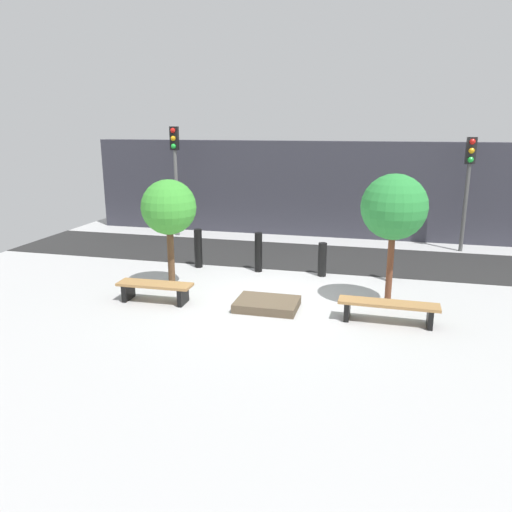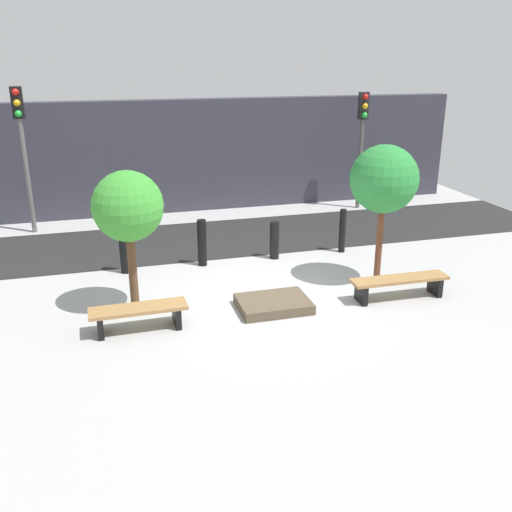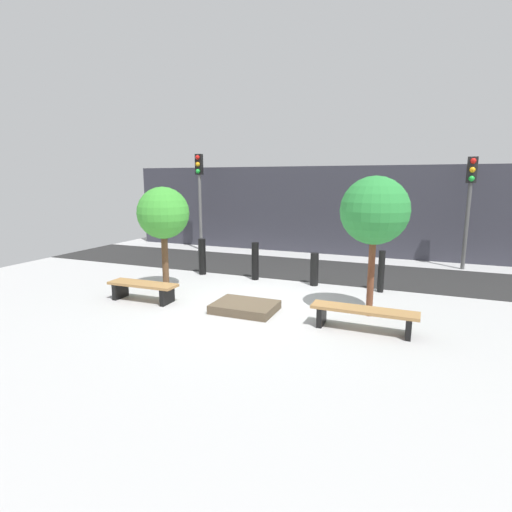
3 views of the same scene
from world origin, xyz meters
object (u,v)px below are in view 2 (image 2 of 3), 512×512
object	(u,v)px
bollard_center	(274,240)
traffic_light_west	(22,134)
planter_bed	(274,304)
bollard_left	(202,243)
tree_behind_right_bench	(384,180)
bollard_right	(342,231)
bollard_far_left	(124,249)
traffic_light_mid_west	(362,129)
bench_left	(139,313)
tree_behind_left_bench	(128,208)
bench_right	(399,283)

from	to	relation	value
bollard_center	traffic_light_west	distance (m)	7.01
planter_bed	bollard_left	bearing A→B (deg)	107.73
tree_behind_right_bench	bollard_right	distance (m)	2.53
bollard_right	bollard_left	bearing A→B (deg)	180.00
bollard_far_left	bollard_right	world-z (taller)	bollard_far_left
traffic_light_mid_west	bench_left	bearing A→B (deg)	-137.75
bollard_left	traffic_light_west	world-z (taller)	traffic_light_west
bollard_left	traffic_light_mid_west	distance (m)	6.93
planter_bed	traffic_light_mid_west	xyz separation A→B (m)	(4.71, 6.35, 2.30)
tree_behind_right_bench	bollard_center	xyz separation A→B (m)	(-1.65, 1.93, -1.72)
bollard_far_left	traffic_light_mid_west	size ratio (longest dim) A/B	0.31
planter_bed	bollard_center	world-z (taller)	bollard_center
tree_behind_left_bench	tree_behind_right_bench	world-z (taller)	tree_behind_right_bench
traffic_light_west	traffic_light_mid_west	bearing A→B (deg)	-0.00
bollard_center	traffic_light_mid_west	size ratio (longest dim) A/B	0.25
bollard_left	traffic_light_west	xyz separation A→B (m)	(-3.86, 3.69, 2.06)
tree_behind_left_bench	bollard_far_left	bearing A→B (deg)	91.54
planter_bed	traffic_light_mid_west	distance (m)	8.23
tree_behind_left_bench	bollard_right	bearing A→B (deg)	21.00
bollard_right	traffic_light_mid_west	bearing A→B (deg)	59.60
bench_left	bollard_right	size ratio (longest dim) A/B	1.59
planter_bed	bollard_right	world-z (taller)	bollard_right
tree_behind_right_bench	bollard_right	size ratio (longest dim) A/B	2.72
planter_bed	traffic_light_west	bearing A→B (deg)	126.59
bench_right	bollard_center	bearing A→B (deg)	121.04
bench_right	planter_bed	distance (m)	2.51
bench_left	traffic_light_west	bearing A→B (deg)	107.63
bench_right	bollard_center	xyz separation A→B (m)	(-1.65, 2.85, 0.12)
bollard_left	traffic_light_west	bearing A→B (deg)	136.30
bollard_right	traffic_light_mid_west	xyz separation A→B (m)	(2.17, 3.69, 1.87)
planter_bed	tree_behind_right_bench	xyz separation A→B (m)	(2.49, 0.72, 2.07)
bench_right	bollard_left	bearing A→B (deg)	140.59
bollard_far_left	traffic_light_west	distance (m)	4.75
bench_right	tree_behind_left_bench	world-z (taller)	tree_behind_left_bench
tree_behind_left_bench	bollard_far_left	xyz separation A→B (m)	(-0.05, 1.93, -1.42)
planter_bed	tree_behind_left_bench	distance (m)	3.19
bollard_left	traffic_light_mid_west	xyz separation A→B (m)	(5.56, 3.69, 1.87)
bench_left	bench_right	xyz separation A→B (m)	(4.99, 0.00, 0.01)
tree_behind_right_bench	planter_bed	bearing A→B (deg)	-163.90
bollard_far_left	traffic_light_mid_west	bearing A→B (deg)	26.96
bench_left	planter_bed	distance (m)	2.51
tree_behind_left_bench	bollard_center	xyz separation A→B (m)	(3.34, 1.93, -1.51)
bench_right	traffic_light_mid_west	distance (m)	7.22
tree_behind_left_bench	bollard_right	size ratio (longest dim) A/B	2.48
planter_bed	bollard_center	size ratio (longest dim) A/B	1.50
bench_right	tree_behind_left_bench	size ratio (longest dim) A/B	0.75
tree_behind_left_bench	traffic_light_mid_west	xyz separation A→B (m)	(7.20, 5.63, 0.44)
bench_right	bollard_left	distance (m)	4.40
bollard_far_left	bollard_left	distance (m)	1.70
traffic_light_west	bollard_left	bearing A→B (deg)	-43.70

